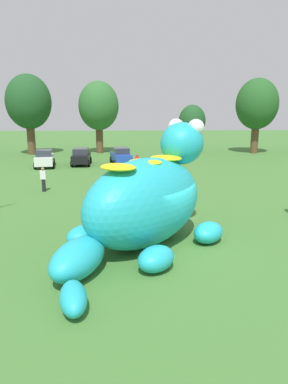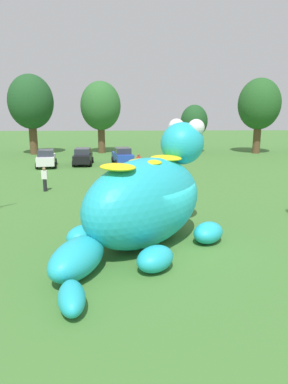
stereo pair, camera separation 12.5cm
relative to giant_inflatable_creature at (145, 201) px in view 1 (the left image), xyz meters
name	(u,v)px [view 1 (the left image)]	position (x,y,z in m)	size (l,w,h in m)	color
ground_plane	(176,246)	(1.28, -0.34, -1.92)	(160.00, 160.00, 0.00)	#427533
giant_inflatable_creature	(145,201)	(0.00, 0.00, 0.00)	(7.41, 9.72, 5.24)	#23B2C6
car_white	(44,158)	(-8.91, 21.15, -1.06)	(2.44, 4.32, 1.72)	white
car_black	(81,157)	(-5.40, 22.32, -1.06)	(2.03, 4.15, 1.72)	black
car_blue	(121,156)	(-1.31, 22.70, -1.06)	(2.49, 4.34, 1.72)	#2347B7
tree_left	(29,102)	(-12.68, 31.25, 4.50)	(5.52, 5.52, 9.80)	brown
tree_mid_left	(99,106)	(-4.20, 32.44, 4.03)	(5.12, 5.12, 9.09)	brown
tree_centre_left	(192,122)	(7.86, 32.14, 2.11)	(3.47, 3.47, 6.16)	brown
tree_centre	(257,105)	(15.91, 31.08, 4.25)	(5.31, 5.31, 9.43)	brown
spectator_mid_field	(43,180)	(-6.59, 10.29, -1.06)	(0.38, 0.26, 1.71)	black
spectator_by_cars	(137,163)	(0.22, 17.46, -1.06)	(0.38, 0.26, 1.71)	#2D334C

